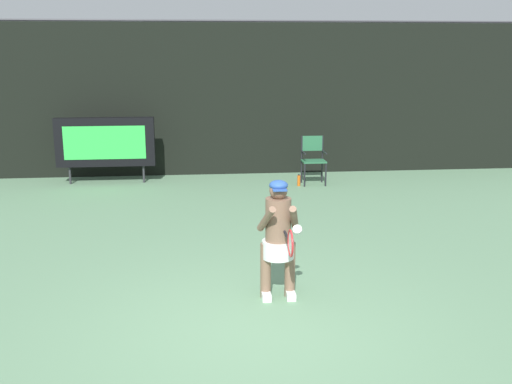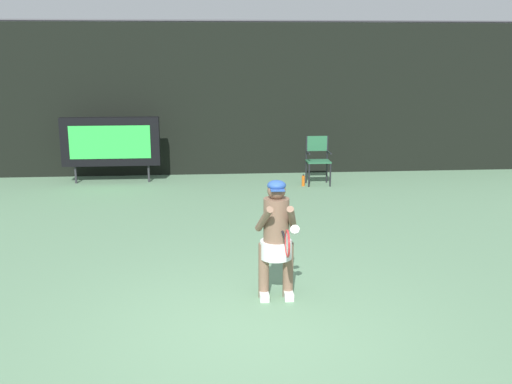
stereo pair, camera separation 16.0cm
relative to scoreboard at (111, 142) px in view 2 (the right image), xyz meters
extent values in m
cube|color=slate|center=(2.63, -7.67, -0.96)|extent=(18.00, 22.00, 0.02)
cube|color=black|center=(2.63, 0.83, 0.85)|extent=(18.00, 0.12, 3.60)
cylinder|color=#38383D|center=(2.63, 0.83, 2.68)|extent=(18.00, 0.05, 0.05)
cube|color=black|center=(0.00, 0.00, 0.00)|extent=(2.20, 0.20, 1.10)
cube|color=green|center=(0.00, -0.10, 0.00)|extent=(1.80, 0.01, 0.75)
cylinder|color=#2D2D33|center=(-0.83, 0.00, -0.75)|extent=(0.05, 0.05, 0.40)
cylinder|color=#2D2D33|center=(0.83, 0.00, -0.75)|extent=(0.05, 0.05, 0.40)
cylinder|color=black|center=(4.42, -0.80, -0.69)|extent=(0.04, 0.04, 0.52)
cylinder|color=black|center=(4.90, -0.80, -0.69)|extent=(0.04, 0.04, 0.52)
cylinder|color=black|center=(4.42, -0.40, -0.69)|extent=(0.04, 0.04, 0.52)
cylinder|color=black|center=(4.90, -0.40, -0.69)|extent=(0.04, 0.04, 0.52)
cube|color=#296440|center=(4.66, -0.60, -0.41)|extent=(0.52, 0.44, 0.03)
cylinder|color=black|center=(4.42, -0.40, -0.15)|extent=(0.04, 0.04, 0.56)
cylinder|color=black|center=(4.90, -0.40, -0.15)|extent=(0.04, 0.04, 0.56)
cube|color=#296440|center=(4.66, -0.40, -0.04)|extent=(0.48, 0.02, 0.34)
cylinder|color=black|center=(4.42, -0.60, -0.21)|extent=(0.04, 0.44, 0.04)
cylinder|color=black|center=(4.90, -0.60, -0.21)|extent=(0.04, 0.44, 0.04)
cylinder|color=#D25D17|center=(4.31, -0.71, -0.83)|extent=(0.07, 0.07, 0.24)
cylinder|color=black|center=(4.31, -0.71, -0.69)|extent=(0.03, 0.03, 0.03)
cube|color=white|center=(2.84, -6.84, -0.90)|extent=(0.11, 0.26, 0.09)
cube|color=white|center=(3.14, -6.84, -0.90)|extent=(0.11, 0.26, 0.09)
cylinder|color=brown|center=(2.84, -6.79, -0.60)|extent=(0.13, 0.13, 0.69)
cylinder|color=brown|center=(3.14, -6.79, -0.60)|extent=(0.13, 0.13, 0.69)
cylinder|color=silver|center=(2.99, -6.79, -0.33)|extent=(0.39, 0.39, 0.22)
cylinder|color=brown|center=(2.99, -6.79, 0.03)|extent=(0.31, 0.31, 0.56)
sphere|color=brown|center=(2.99, -6.79, 0.41)|extent=(0.22, 0.22, 0.22)
ellipsoid|color=#284C93|center=(2.99, -6.79, 0.47)|extent=(0.22, 0.22, 0.12)
cube|color=#284C93|center=(2.99, -6.89, 0.43)|extent=(0.17, 0.12, 0.02)
cylinder|color=brown|center=(2.82, -6.96, 0.10)|extent=(0.19, 0.46, 0.40)
cylinder|color=brown|center=(3.15, -6.96, 0.10)|extent=(0.19, 0.46, 0.40)
cylinder|color=white|center=(3.17, -7.08, 0.00)|extent=(0.13, 0.13, 0.11)
cylinder|color=black|center=(3.05, -7.08, -0.06)|extent=(0.03, 0.28, 0.03)
torus|color=red|center=(3.05, -7.38, -0.06)|extent=(0.02, 0.31, 0.31)
ellipsoid|color=silver|center=(3.05, -7.38, -0.06)|extent=(0.01, 0.26, 0.26)
camera|label=1|loc=(2.02, -13.64, 2.03)|focal=42.04mm
camera|label=2|loc=(2.18, -13.66, 2.03)|focal=42.04mm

